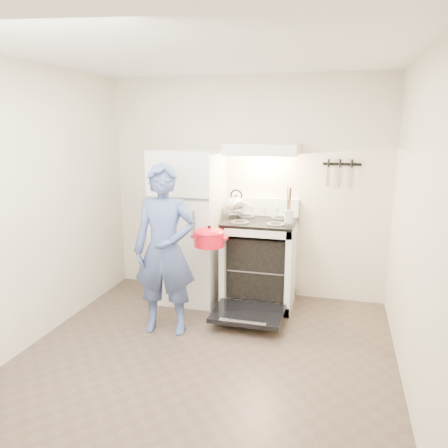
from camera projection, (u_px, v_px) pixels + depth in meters
The scene contains 15 objects.
floor at pixel (199, 368), 3.60m from camera, with size 3.60×3.60×0.00m, color #4C3F35.
back_wall at pixel (246, 188), 5.02m from camera, with size 3.20×0.02×2.50m, color beige.
refrigerator at pixel (189, 226), 4.92m from camera, with size 0.70×0.70×1.70m, color white.
stove_body at pixel (259, 264), 4.83m from camera, with size 0.76×0.65×0.92m, color white.
cooktop at pixel (260, 222), 4.72m from camera, with size 0.76×0.65×0.03m, color black.
backsplash at pixel (265, 207), 4.97m from camera, with size 0.76×0.07×0.20m, color white.
oven_door at pixel (248, 314), 4.35m from camera, with size 0.70×0.54×0.04m, color black.
oven_rack at pixel (259, 265), 4.84m from camera, with size 0.60×0.52×0.01m, color slate.
range_hood at pixel (263, 149), 4.62m from camera, with size 0.76×0.50×0.12m, color white.
knife_strip at pixel (342, 164), 4.67m from camera, with size 0.40×0.02×0.03m, color black.
pizza_stone at pixel (264, 263), 4.86m from camera, with size 0.32×0.32×0.02m, color #87664C.
tea_kettle at pixel (236, 203), 4.88m from camera, with size 0.25×0.21×0.31m, color silver, non-canonical shape.
utensil_jar at pixel (289, 216), 4.48m from camera, with size 0.09×0.09×0.13m, color silver.
person at pixel (165, 250), 4.10m from camera, with size 0.59×0.39×1.63m, color navy.
dutch_oven at pixel (209, 239), 4.31m from camera, with size 0.37×0.30×0.24m, color red, non-canonical shape.
Camera 1 is at (1.04, -3.08, 1.97)m, focal length 35.00 mm.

